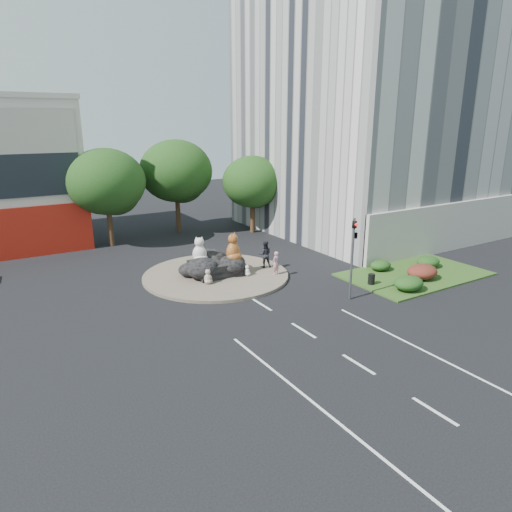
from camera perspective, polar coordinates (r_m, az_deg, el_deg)
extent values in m
plane|color=black|center=(23.88, 5.96, -9.25)|extent=(120.00, 120.00, 0.00)
cylinder|color=brown|center=(31.73, -5.03, -2.39)|extent=(10.00, 10.00, 0.20)
cube|color=silver|center=(47.37, 14.99, 24.67)|extent=(20.00, 20.00, 35.00)
cube|color=#2B4B19|center=(33.79, 19.21, -2.17)|extent=(10.00, 6.00, 0.12)
cylinder|color=#382314|center=(40.92, -17.77, 3.75)|extent=(0.44, 0.44, 3.74)
ellipsoid|color=#123812|center=(40.33, -18.22, 8.82)|extent=(6.46, 6.46, 5.49)
sphere|color=#123812|center=(41.11, -17.20, 7.84)|extent=(4.25, 4.25, 4.25)
sphere|color=#123812|center=(39.96, -19.02, 7.82)|extent=(3.74, 3.74, 3.74)
cylinder|color=#382314|center=(44.85, -9.73, 5.51)|extent=(0.44, 0.44, 3.96)
ellipsoid|color=#123812|center=(44.29, -9.97, 10.43)|extent=(6.84, 6.84, 5.81)
sphere|color=#123812|center=(45.15, -9.20, 9.42)|extent=(4.50, 4.50, 4.50)
sphere|color=#123812|center=(43.83, -10.64, 9.50)|extent=(3.96, 3.96, 3.96)
cylinder|color=#382314|center=(44.01, -0.44, 5.10)|extent=(0.44, 0.44, 3.30)
ellipsoid|color=#123812|center=(43.49, -0.45, 9.27)|extent=(5.70, 5.70, 4.84)
sphere|color=#123812|center=(44.42, 0.11, 8.44)|extent=(3.75, 3.75, 3.75)
sphere|color=#123812|center=(42.95, -1.05, 8.47)|extent=(3.30, 3.30, 3.30)
ellipsoid|color=#123812|center=(30.22, 18.55, -3.25)|extent=(2.00, 1.60, 0.90)
ellipsoid|color=#4E1814|center=(32.67, 20.07, -1.86)|extent=(2.20, 1.76, 0.99)
ellipsoid|color=#123812|center=(35.47, 20.73, -0.67)|extent=(1.80, 1.44, 0.81)
ellipsoid|color=#123812|center=(33.69, 15.30, -1.12)|extent=(1.60, 1.28, 0.72)
cylinder|color=#595B60|center=(27.46, 11.90, -0.45)|extent=(0.14, 0.14, 5.00)
imported|color=black|center=(27.03, 12.12, 3.00)|extent=(0.21, 0.26, 1.30)
imported|color=black|center=(27.21, 12.40, 2.64)|extent=(0.26, 1.24, 0.50)
sphere|color=red|center=(26.80, 12.44, 3.86)|extent=(0.18, 0.18, 0.18)
cylinder|color=#595B60|center=(36.78, 14.81, 6.02)|extent=(0.18, 0.18, 8.00)
cylinder|color=#595B60|center=(35.59, 14.14, 12.24)|extent=(2.00, 0.12, 0.12)
cube|color=silver|center=(34.89, 12.94, 12.08)|extent=(0.50, 0.22, 0.12)
imported|color=#C98293|center=(31.26, 2.47, -0.88)|extent=(0.69, 0.58, 1.63)
imported|color=black|center=(32.75, 1.13, 0.23)|extent=(1.17, 1.08, 1.93)
cylinder|color=black|center=(30.67, 14.23, -2.81)|extent=(0.45, 0.45, 0.68)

